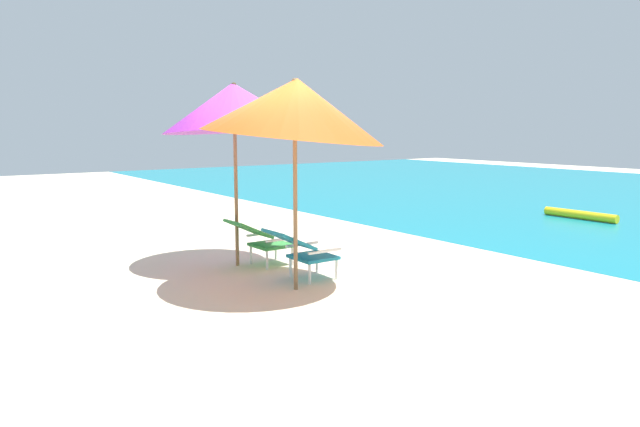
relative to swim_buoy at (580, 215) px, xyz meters
name	(u,v)px	position (x,y,z in m)	size (l,w,h in m)	color
ground_plane	(485,239)	(0.27, -3.41, -0.10)	(40.00, 40.00, 0.00)	beige
swim_buoy	(580,215)	(0.00, 0.00, 0.00)	(0.18, 0.18, 1.60)	yellow
lounge_chair_left	(261,238)	(-0.24, -7.62, 0.31)	(0.56, 0.88, 0.68)	#338E3D
lounge_chair_right	(302,249)	(0.74, -7.58, 0.31)	(0.55, 0.88, 0.68)	teal
beach_umbrella_left	(234,107)	(-0.45, -7.88, 2.10)	(2.64, 2.63, 2.59)	olive
beach_umbrella_right	(295,108)	(1.06, -7.89, 2.05)	(3.03, 3.04, 2.58)	olive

